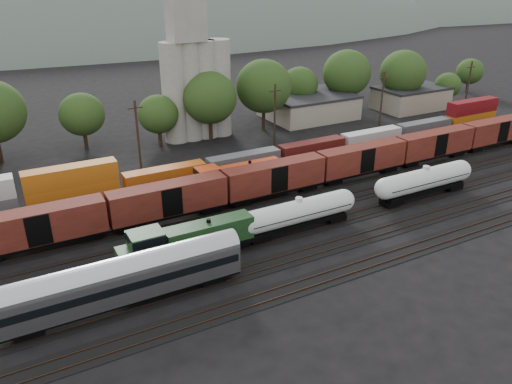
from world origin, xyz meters
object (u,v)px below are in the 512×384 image
green_locomotive (184,242)px  passenger_coach (124,279)px  grain_silo (195,79)px  orange_locomotive (233,176)px  tank_car_a (298,213)px

green_locomotive → passenger_coach: (-7.80, -5.00, 0.64)m
green_locomotive → grain_silo: grain_silo is taller
grain_silo → green_locomotive: bearing=-114.2°
orange_locomotive → passenger_coach: bearing=-136.5°
tank_car_a → grain_silo: 42.08m
green_locomotive → passenger_coach: size_ratio=0.74×
orange_locomotive → grain_silo: size_ratio=0.55×
green_locomotive → passenger_coach: passenger_coach is taller
passenger_coach → orange_locomotive: (21.04, 20.00, -0.88)m
tank_car_a → grain_silo: bearing=84.8°
tank_car_a → grain_silo: size_ratio=0.56×
tank_car_a → passenger_coach: passenger_coach is taller
tank_car_a → passenger_coach: 23.05m
passenger_coach → grain_silo: 53.57m
green_locomotive → grain_silo: size_ratio=0.58×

